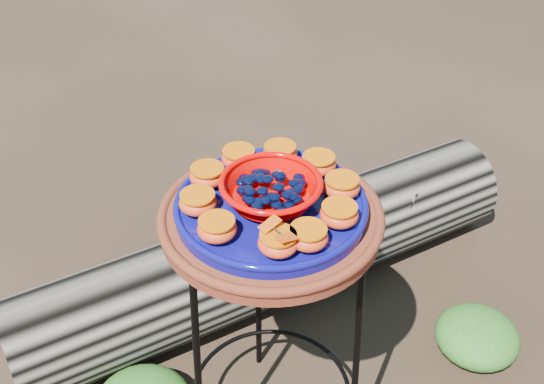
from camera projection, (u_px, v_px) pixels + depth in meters
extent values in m
cylinder|color=#551D12|center=(271.00, 220.00, 1.39)|extent=(0.45, 0.45, 0.04)
cylinder|color=#0B0F63|center=(271.00, 208.00, 1.37)|extent=(0.39, 0.39, 0.03)
ellipsoid|color=red|center=(278.00, 243.00, 1.23)|extent=(0.08, 0.08, 0.04)
ellipsoid|color=red|center=(308.00, 237.00, 1.25)|extent=(0.08, 0.08, 0.04)
ellipsoid|color=red|center=(339.00, 215.00, 1.30)|extent=(0.08, 0.08, 0.04)
ellipsoid|color=red|center=(342.00, 187.00, 1.37)|extent=(0.08, 0.08, 0.04)
ellipsoid|color=red|center=(318.00, 164.00, 1.43)|extent=(0.08, 0.08, 0.04)
ellipsoid|color=red|center=(280.00, 154.00, 1.46)|extent=(0.08, 0.08, 0.04)
ellipsoid|color=red|center=(239.00, 158.00, 1.45)|extent=(0.08, 0.08, 0.04)
ellipsoid|color=red|center=(208.00, 176.00, 1.40)|extent=(0.08, 0.08, 0.04)
ellipsoid|color=red|center=(198.00, 203.00, 1.33)|extent=(0.08, 0.08, 0.04)
ellipsoid|color=red|center=(217.00, 229.00, 1.27)|extent=(0.08, 0.08, 0.04)
ellipsoid|color=#175615|center=(477.00, 335.00, 1.99)|extent=(0.25, 0.25, 0.12)
ellipsoid|color=#175615|center=(216.00, 253.00, 2.25)|extent=(0.32, 0.32, 0.16)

